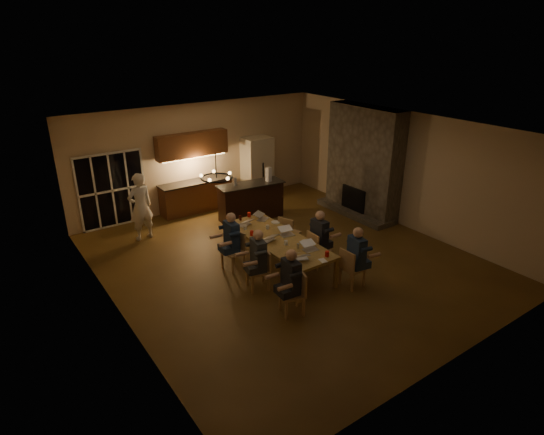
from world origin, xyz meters
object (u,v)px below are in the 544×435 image
(laptop_d, at_px, (287,231))
(chair_left_near, at_px, (292,294))
(mug_back, at_px, (245,228))
(person_left_near, at_px, (291,282))
(person_right_mid, at_px, (319,239))
(laptop_f, at_px, (263,215))
(chair_right_mid, at_px, (319,249))
(person_left_mid, at_px, (258,260))
(plate_left, at_px, (293,257))
(chair_left_mid, at_px, (258,270))
(bar_blender, at_px, (268,174))
(dining_table, at_px, (278,253))
(chair_left_far, at_px, (233,251))
(can_cola, at_px, (240,218))
(bar_island, at_px, (251,201))
(mug_mid, at_px, (267,227))
(bar_bottle, at_px, (235,182))
(can_silver, at_px, (298,246))
(laptop_c, at_px, (267,236))
(redcup_far, at_px, (249,215))
(chair_right_far, at_px, (290,232))
(redcup_mid, at_px, (252,233))
(refrigerator, at_px, (257,168))
(mug_front, at_px, (286,243))
(chair_right_near, at_px, (353,267))
(plate_near, at_px, (306,242))
(person_right_near, at_px, (356,257))
(standing_person, at_px, (140,207))
(person_left_far, at_px, (232,241))
(chandelier, at_px, (216,178))
(laptop_b, at_px, (311,245))
(redcup_near, at_px, (327,254))
(plate_far, at_px, (276,222))
(laptop_a, at_px, (300,254))

(laptop_d, bearing_deg, chair_left_near, -113.85)
(mug_back, bearing_deg, person_left_near, -101.48)
(person_right_mid, height_order, laptop_f, person_right_mid)
(chair_right_mid, bearing_deg, person_left_mid, 93.98)
(person_right_mid, bearing_deg, plate_left, 113.12)
(chair_left_mid, bearing_deg, bar_blender, 156.82)
(dining_table, height_order, person_left_near, person_left_near)
(chair_left_far, bearing_deg, can_cola, 127.51)
(bar_island, height_order, mug_mid, bar_island)
(laptop_d, distance_m, bar_bottle, 2.97)
(can_silver, distance_m, can_cola, 2.10)
(laptop_f, relative_size, mug_back, 3.20)
(can_silver, bearing_deg, person_left_mid, 170.39)
(chair_right_mid, height_order, laptop_c, laptop_c)
(laptop_c, bearing_deg, mug_back, -98.09)
(chair_left_near, bearing_deg, chair_left_mid, -161.09)
(chair_left_near, relative_size, person_right_mid, 0.64)
(chair_left_mid, height_order, redcup_far, chair_left_mid)
(person_right_mid, relative_size, laptop_d, 4.31)
(chair_right_far, xyz_separation_m, bar_bottle, (-0.20, 2.31, 0.76))
(laptop_f, relative_size, plate_left, 1.29)
(person_left_near, xyz_separation_m, redcup_mid, (0.46, 2.11, 0.12))
(refrigerator, distance_m, chair_left_mid, 5.80)
(laptop_f, relative_size, mug_front, 3.20)
(mug_mid, bearing_deg, chair_right_near, -70.96)
(mug_front, height_order, plate_near, mug_front)
(chair_right_far, distance_m, person_right_near, 2.28)
(redcup_mid, bearing_deg, standing_person, 119.06)
(bar_blender, bearing_deg, bar_bottle, 158.13)
(chair_right_far, bearing_deg, bar_island, -25.99)
(person_left_near, distance_m, person_left_far, 2.24)
(chair_left_mid, relative_size, chandelier, 1.56)
(chair_left_far, height_order, person_right_near, person_right_near)
(laptop_b, height_order, plate_left, laptop_b)
(person_left_near, relative_size, can_silver, 11.50)
(laptop_b, relative_size, bar_blender, 0.76)
(bar_blender, bearing_deg, mug_back, -146.32)
(person_left_near, xyz_separation_m, plate_left, (0.57, 0.68, 0.07))
(person_right_mid, height_order, redcup_near, person_right_mid)
(mug_front, bearing_deg, bar_blender, 61.72)
(chair_left_near, bearing_deg, laptop_b, 142.77)
(laptop_f, height_order, can_cola, laptop_f)
(laptop_f, height_order, plate_near, laptop_f)
(plate_far, bearing_deg, chair_right_far, -21.60)
(refrigerator, xyz_separation_m, plate_near, (-1.86, -4.84, -0.24))
(plate_near, bearing_deg, laptop_b, -115.89)
(laptop_a, bearing_deg, laptop_f, -84.64)
(chair_right_mid, xyz_separation_m, laptop_b, (-0.60, -0.38, 0.42))
(refrigerator, bearing_deg, dining_table, -117.62)
(chandelier, distance_m, mug_front, 2.72)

